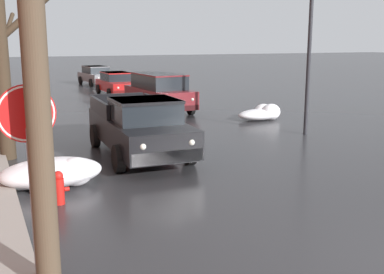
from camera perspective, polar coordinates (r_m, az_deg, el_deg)
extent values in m
ellipsoid|color=white|center=(26.63, -22.04, 4.50)|extent=(2.79, 1.09, 0.81)
ellipsoid|color=white|center=(20.18, 8.19, 2.71)|extent=(1.96, 1.08, 0.47)
ellipsoid|color=white|center=(20.30, 9.58, 3.03)|extent=(0.83, 0.69, 0.69)
ellipsoid|color=white|center=(20.50, 8.66, 3.10)|extent=(0.79, 0.66, 0.66)
ellipsoid|color=white|center=(11.36, -16.69, -4.16)|extent=(2.33, 1.33, 0.66)
ellipsoid|color=white|center=(11.31, -19.77, -4.55)|extent=(0.74, 0.62, 0.62)
ellipsoid|color=white|center=(11.26, -13.96, -4.10)|extent=(0.82, 0.68, 0.68)
ellipsoid|color=white|center=(34.28, -6.57, 6.58)|extent=(2.62, 1.31, 0.69)
ellipsoid|color=white|center=(33.91, -7.42, 6.26)|extent=(0.49, 0.41, 0.41)
cylinder|color=#4C3D2D|center=(6.00, -18.54, 8.73)|extent=(0.31, 0.31, 6.17)
cylinder|color=#382B1E|center=(14.12, -22.12, 7.49)|extent=(0.44, 0.44, 5.03)
cylinder|color=#382B1E|center=(14.92, -21.59, 11.79)|extent=(0.65, 1.72, 1.18)
cylinder|color=#382B1E|center=(14.10, -19.21, 14.00)|extent=(1.77, 0.37, 1.57)
cube|color=black|center=(13.84, -6.55, 0.79)|extent=(2.15, 5.36, 0.76)
cube|color=black|center=(13.02, -5.73, 3.25)|extent=(1.76, 1.76, 0.64)
cube|color=black|center=(12.98, -5.76, 4.47)|extent=(1.80, 1.82, 0.08)
cube|color=black|center=(15.00, -4.34, 3.99)|extent=(0.21, 2.54, 0.44)
cube|color=black|center=(14.55, -11.19, 3.57)|extent=(0.21, 2.54, 0.44)
cube|color=black|center=(16.23, -9.09, 4.46)|extent=(1.82, 0.18, 0.44)
cube|color=#B7B7BC|center=(11.47, -3.02, -2.44)|extent=(1.83, 0.20, 0.32)
sphere|color=white|center=(11.57, -0.05, -0.67)|extent=(0.16, 0.16, 0.16)
sphere|color=white|center=(11.18, -5.99, -1.18)|extent=(0.16, 0.16, 0.16)
cylinder|color=black|center=(12.75, -0.32, -1.82)|extent=(0.25, 0.73, 0.72)
cylinder|color=black|center=(12.18, -8.92, -2.60)|extent=(0.25, 0.73, 0.72)
cylinder|color=black|center=(15.67, -4.64, 0.69)|extent=(0.25, 0.73, 0.72)
cylinder|color=black|center=(15.21, -11.69, 0.15)|extent=(0.25, 0.73, 0.72)
cube|color=maroon|center=(22.20, -4.01, 4.92)|extent=(2.04, 4.64, 0.80)
cube|color=black|center=(22.17, -4.08, 6.83)|extent=(1.72, 3.26, 0.68)
cube|color=maroon|center=(22.14, -4.10, 7.63)|extent=(1.76, 3.33, 0.06)
cube|color=black|center=(20.21, -1.53, 3.48)|extent=(1.83, 0.19, 0.22)
cube|color=black|center=(24.29, -6.06, 4.80)|extent=(1.83, 0.19, 0.22)
cylinder|color=black|center=(21.37, -0.16, 3.61)|extent=(0.21, 0.69, 0.68)
cylinder|color=black|center=(20.59, -4.90, 3.26)|extent=(0.21, 0.69, 0.68)
cylinder|color=black|center=(23.91, -3.22, 4.45)|extent=(0.21, 0.69, 0.68)
cylinder|color=black|center=(23.22, -7.53, 4.15)|extent=(0.21, 0.69, 0.68)
sphere|color=silver|center=(20.40, 0.05, 4.58)|extent=(0.14, 0.14, 0.14)
sphere|color=silver|center=(19.88, -3.08, 4.38)|extent=(0.14, 0.14, 0.14)
cube|color=red|center=(29.39, -9.07, 6.18)|extent=(1.68, 4.34, 0.60)
cube|color=black|center=(29.56, -9.22, 7.29)|extent=(1.45, 2.26, 0.52)
cube|color=red|center=(29.54, -9.24, 7.74)|extent=(1.48, 2.30, 0.06)
cube|color=#520B0B|center=(27.39, -7.86, 5.44)|extent=(1.64, 0.12, 0.22)
cube|color=#520B0B|center=(31.45, -10.11, 6.16)|extent=(1.64, 0.12, 0.22)
cylinder|color=black|center=(28.39, -6.64, 5.45)|extent=(0.18, 0.60, 0.60)
cylinder|color=black|center=(27.91, -10.01, 5.24)|extent=(0.18, 0.60, 0.60)
cylinder|color=black|center=(30.94, -8.19, 5.91)|extent=(0.18, 0.60, 0.60)
cylinder|color=black|center=(30.51, -11.30, 5.73)|extent=(0.18, 0.60, 0.60)
sphere|color=silver|center=(27.49, -6.76, 6.04)|extent=(0.14, 0.14, 0.14)
sphere|color=silver|center=(27.18, -8.96, 5.92)|extent=(0.14, 0.14, 0.14)
cube|color=slate|center=(36.67, -11.51, 7.15)|extent=(2.06, 4.44, 0.60)
cube|color=black|center=(36.84, -11.66, 8.04)|extent=(1.64, 2.36, 0.52)
cube|color=slate|center=(36.83, -11.67, 8.39)|extent=(1.68, 2.40, 0.06)
cube|color=#303032|center=(34.70, -10.41, 6.65)|extent=(1.67, 0.26, 0.22)
cube|color=#303032|center=(38.69, -12.48, 7.06)|extent=(1.67, 0.26, 0.22)
cylinder|color=black|center=(35.72, -9.49, 6.63)|extent=(0.23, 0.61, 0.60)
cylinder|color=black|center=(35.17, -12.16, 6.45)|extent=(0.23, 0.61, 0.60)
cylinder|color=black|center=(38.23, -10.88, 6.90)|extent=(0.23, 0.61, 0.60)
cylinder|color=black|center=(37.71, -13.40, 6.73)|extent=(0.23, 0.61, 0.60)
sphere|color=silver|center=(34.83, -9.55, 7.13)|extent=(0.14, 0.14, 0.14)
sphere|color=silver|center=(34.47, -11.28, 7.02)|extent=(0.14, 0.14, 0.14)
cylinder|color=red|center=(10.13, -15.86, -6.36)|extent=(0.22, 0.22, 0.55)
sphere|color=red|center=(10.03, -15.96, -4.57)|extent=(0.21, 0.21, 0.21)
cylinder|color=red|center=(10.10, -16.77, -6.30)|extent=(0.10, 0.09, 0.09)
cylinder|color=red|center=(10.14, -14.97, -6.12)|extent=(0.10, 0.09, 0.09)
cylinder|color=slate|center=(6.74, -18.73, -8.24)|extent=(0.06, 0.06, 2.21)
cylinder|color=red|center=(6.43, -19.48, 2.70)|extent=(0.76, 0.06, 0.76)
torus|color=white|center=(6.43, -19.48, 2.70)|extent=(0.74, 0.07, 0.74)
cylinder|color=#28282D|center=(17.16, 14.08, 10.82)|extent=(0.14, 0.14, 6.37)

